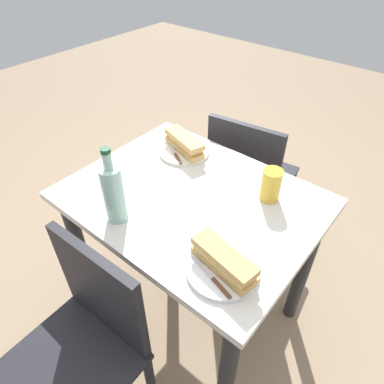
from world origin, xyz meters
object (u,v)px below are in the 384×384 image
dining_table (192,224)px  chair_near (248,177)px  knife_near (175,154)px  baguette_sandwich_near (184,143)px  knife_far (213,279)px  water_bottle (114,193)px  plate_far (223,269)px  beer_glass (271,185)px  baguette_sandwich_far (224,260)px  chair_far (86,341)px  plate_near (184,151)px

dining_table → chair_near: 0.58m
dining_table → knife_near: 0.32m
baguette_sandwich_near → knife_far: (-0.51, 0.47, -0.03)m
dining_table → water_bottle: 0.39m
baguette_sandwich_near → plate_far: bearing=140.9°
knife_near → beer_glass: size_ratio=1.27×
knife_far → baguette_sandwich_far: bearing=-87.3°
dining_table → plate_far: plate_far is taller
chair_far → plate_far: 0.54m
chair_near → knife_near: (0.15, 0.40, 0.30)m
plate_far → plate_near: bearing=-39.1°
baguette_sandwich_near → chair_far: bearing=105.6°
chair_near → baguette_sandwich_near: bearing=67.7°
plate_far → beer_glass: bearing=-80.7°
knife_far → beer_glass: (0.07, -0.44, 0.04)m
chair_near → knife_far: (-0.37, 0.82, 0.30)m
dining_table → chair_far: (0.00, 0.56, -0.13)m
chair_near → plate_near: 0.48m
dining_table → plate_far: (-0.29, 0.21, 0.16)m
chair_near → plate_far: 0.89m
chair_near → water_bottle: 0.90m
dining_table → knife_near: knife_near is taller
plate_near → knife_far: bearing=137.6°
chair_far → baguette_sandwich_far: chair_far is taller
baguette_sandwich_near → plate_near: bearing=-63.4°
chair_far → baguette_sandwich_far: size_ratio=3.83×
knife_near → baguette_sandwich_far: baguette_sandwich_far is taller
plate_far → chair_near: bearing=-64.5°
knife_near → plate_far: bearing=145.0°
chair_far → baguette_sandwich_far: 0.56m
chair_near → beer_glass: (-0.30, 0.38, 0.34)m
plate_near → baguette_sandwich_near: (-0.00, 0.00, 0.04)m
chair_far → plate_far: size_ratio=3.87×
dining_table → plate_near: bearing=-43.7°
dining_table → baguette_sandwich_far: bearing=144.7°
chair_near → water_bottle: (0.06, 0.81, 0.39)m
plate_far → knife_far: (-0.00, 0.05, 0.01)m
baguette_sandwich_near → knife_near: 0.06m
water_bottle → beer_glass: (-0.36, -0.43, -0.05)m
baguette_sandwich_far → water_bottle: bearing=6.5°
plate_near → water_bottle: (-0.09, 0.46, 0.11)m
baguette_sandwich_near → chair_near: bearing=-112.3°
chair_far → knife_far: (-0.30, -0.30, 0.30)m
knife_far → plate_far: bearing=-87.3°
chair_near → baguette_sandwich_far: (-0.36, 0.76, 0.33)m
baguette_sandwich_far → knife_far: 0.06m
plate_near → plate_far: (-0.51, 0.41, 0.00)m
dining_table → chair_far: bearing=89.7°
chair_near → plate_far: chair_near is taller
dining_table → baguette_sandwich_far: size_ratio=4.12×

